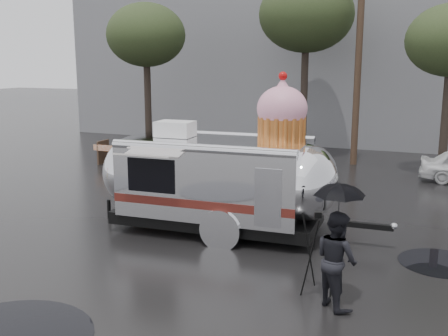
% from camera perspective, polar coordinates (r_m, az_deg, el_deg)
% --- Properties ---
extents(ground, '(120.00, 120.00, 0.00)m').
position_cam_1_polar(ground, '(11.22, -11.35, -11.45)').
color(ground, black).
rests_on(ground, ground).
extents(puddles, '(13.27, 8.55, 0.01)m').
position_cam_1_polar(puddles, '(10.60, -21.65, -13.47)').
color(puddles, black).
rests_on(puddles, ground).
extents(grey_building, '(22.00, 12.00, 13.00)m').
position_cam_1_polar(grey_building, '(34.04, 5.99, 15.13)').
color(grey_building, slate).
rests_on(grey_building, ground).
extents(utility_pole, '(1.60, 0.28, 9.00)m').
position_cam_1_polar(utility_pole, '(22.75, 14.45, 11.90)').
color(utility_pole, '#473323').
rests_on(utility_pole, ground).
extents(tree_left, '(3.64, 3.64, 6.95)m').
position_cam_1_polar(tree_left, '(25.10, -8.49, 14.05)').
color(tree_left, '#382D26').
rests_on(tree_left, ground).
extents(tree_mid, '(4.20, 4.20, 8.03)m').
position_cam_1_polar(tree_mid, '(24.31, 8.96, 16.14)').
color(tree_mid, '#382D26').
rests_on(tree_mid, ground).
extents(barricade_row, '(4.30, 0.80, 1.00)m').
position_cam_1_polar(barricade_row, '(22.06, -8.95, 1.45)').
color(barricade_row, '#473323').
rests_on(barricade_row, ground).
extents(airstream_trailer, '(7.77, 3.21, 4.19)m').
position_cam_1_polar(airstream_trailer, '(13.40, -0.40, -0.83)').
color(airstream_trailer, silver).
rests_on(airstream_trailer, ground).
extents(person_right, '(0.94, 0.92, 1.77)m').
position_cam_1_polar(person_right, '(9.66, 12.15, -9.69)').
color(person_right, black).
rests_on(person_right, ground).
extents(umbrella_black, '(1.10, 1.10, 2.30)m').
position_cam_1_polar(umbrella_black, '(9.34, 12.42, -3.72)').
color(umbrella_black, black).
rests_on(umbrella_black, ground).
extents(tripod, '(0.64, 0.64, 1.61)m').
position_cam_1_polar(tripod, '(10.08, 10.08, -8.16)').
color(tripod, black).
rests_on(tripod, ground).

